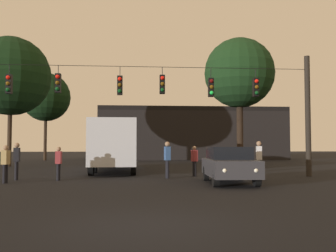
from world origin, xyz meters
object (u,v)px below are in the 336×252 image
object	(u,v)px
pedestrian_crossing_center	(17,159)
pedestrian_crossing_right	(194,159)
city_bus	(115,141)
car_near_right	(229,164)
tree_behind_building	(11,76)
pedestrian_crossing_left	(167,157)
tree_right_far	(46,97)
pedestrian_near_bus	(59,162)
pedestrian_trailing	(259,157)
tree_left_silhouette	(239,73)
pedestrian_far_side	(6,162)

from	to	relation	value
pedestrian_crossing_center	pedestrian_crossing_right	bearing A→B (deg)	10.44
city_bus	car_near_right	bearing A→B (deg)	-60.12
pedestrian_crossing_center	tree_behind_building	distance (m)	14.64
city_bus	pedestrian_crossing_left	bearing A→B (deg)	-65.92
city_bus	tree_right_far	size ratio (longest dim) A/B	1.14
car_near_right	pedestrian_near_bus	world-z (taller)	pedestrian_near_bus
car_near_right	pedestrian_crossing_left	distance (m)	3.62
pedestrian_trailing	pedestrian_near_bus	bearing A→B (deg)	-176.46
pedestrian_crossing_right	pedestrian_near_bus	size ratio (longest dim) A/B	1.02
pedestrian_near_bus	tree_right_far	bearing A→B (deg)	103.94
city_bus	tree_left_silhouette	bearing A→B (deg)	25.94
pedestrian_crossing_left	pedestrian_far_side	distance (m)	7.23
pedestrian_crossing_right	pedestrian_trailing	size ratio (longest dim) A/B	0.87
pedestrian_crossing_center	tree_behind_building	world-z (taller)	tree_behind_building
pedestrian_crossing_right	pedestrian_trailing	distance (m)	3.27
pedestrian_crossing_left	tree_right_far	distance (m)	28.32
city_bus	pedestrian_near_bus	xyz separation A→B (m)	(-2.17, -7.14, -1.02)
pedestrian_trailing	tree_behind_building	distance (m)	20.91
pedestrian_far_side	pedestrian_near_bus	bearing A→B (deg)	30.17
city_bus	tree_right_far	world-z (taller)	tree_right_far
car_near_right	pedestrian_trailing	distance (m)	3.26
tree_behind_building	tree_right_far	distance (m)	12.98
tree_right_far	tree_behind_building	bearing A→B (deg)	-89.03
pedestrian_trailing	tree_left_silhouette	xyz separation A→B (m)	(2.05, 11.09, 6.20)
tree_left_silhouette	tree_behind_building	xyz separation A→B (m)	(-17.75, 1.36, -0.24)
pedestrian_crossing_right	pedestrian_far_side	bearing A→B (deg)	-159.83
pedestrian_trailing	car_near_right	bearing A→B (deg)	-129.79
car_near_right	pedestrian_trailing	bearing A→B (deg)	50.21
tree_right_far	pedestrian_trailing	bearing A→B (deg)	-57.97
city_bus	pedestrian_crossing_center	world-z (taller)	city_bus
pedestrian_crossing_left	pedestrian_crossing_right	distance (m)	1.89
pedestrian_trailing	pedestrian_crossing_center	bearing A→B (deg)	-179.11
car_near_right	pedestrian_crossing_right	size ratio (longest dim) A/B	2.84
pedestrian_crossing_right	tree_left_silhouette	world-z (taller)	tree_left_silhouette
pedestrian_near_bus	pedestrian_trailing	xyz separation A→B (m)	(9.45, 0.59, 0.17)
tree_left_silhouette	pedestrian_far_side	bearing A→B (deg)	-136.41
city_bus	pedestrian_trailing	world-z (taller)	city_bus
pedestrian_crossing_right	pedestrian_near_bus	bearing A→B (deg)	-163.16
city_bus	tree_behind_building	size ratio (longest dim) A/B	1.10
car_near_right	pedestrian_crossing_left	bearing A→B (deg)	131.04
car_near_right	tree_right_far	size ratio (longest dim) A/B	0.46
pedestrian_crossing_left	pedestrian_far_side	world-z (taller)	pedestrian_crossing_left
city_bus	pedestrian_crossing_left	distance (m)	6.98
tree_left_silhouette	city_bus	bearing A→B (deg)	-154.06
pedestrian_crossing_center	tree_right_far	bearing A→B (deg)	99.96
pedestrian_trailing	pedestrian_far_side	bearing A→B (deg)	-171.40
tree_left_silhouette	pedestrian_crossing_left	bearing A→B (deg)	-120.93
city_bus	pedestrian_crossing_right	size ratio (longest dim) A/B	7.10
pedestrian_crossing_right	tree_right_far	xyz separation A→B (m)	(-12.95, 24.06, 6.10)
tree_behind_building	pedestrian_far_side	bearing A→B (deg)	-73.21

